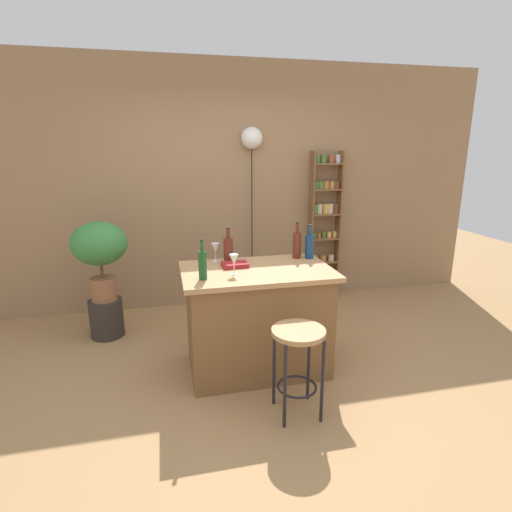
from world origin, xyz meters
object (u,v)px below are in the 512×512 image
Objects in this scene: plant_stool at (107,318)px; pendant_globe_light at (252,140)px; bottle_spirits_clear at (228,249)px; bottle_olive_oil at (309,246)px; bar_stool at (298,350)px; cookbook at (235,265)px; bottle_sauce_amber at (297,244)px; potted_plant at (99,249)px; bottle_soda_blue at (203,264)px; wine_glass_center at (234,260)px; wine_glass_left at (215,249)px; spice_shelf at (325,221)px.

pendant_globe_light is (1.64, 0.61, 1.74)m from plant_stool.
bottle_olive_oil is at bearing -3.11° from bottle_spirits_clear.
cookbook reaches higher than bar_stool.
bottle_sauce_amber is at bearing -20.75° from plant_stool.
potted_plant is 2.53× the size of bottle_soda_blue.
wine_glass_center is at bearing 14.23° from bottle_soda_blue.
plant_stool is at bearing 159.35° from bottle_olive_oil.
bottle_soda_blue is 1.90× the size of wine_glass_left.
bottle_soda_blue is (0.88, -1.09, 0.81)m from plant_stool.
bottle_spirits_clear is 0.19m from cookbook.
plant_stool is 2.35× the size of wine_glass_left.
pendant_globe_light reaches higher than bottle_soda_blue.
pendant_globe_light is at bearing 66.10° from bottle_soda_blue.
wine_glass_left is at bearing 176.80° from bottle_sauce_amber.
spice_shelf is 2.36m from bottle_soda_blue.
pendant_globe_light is (0.49, 1.28, 0.93)m from bottle_spirits_clear.
bottle_spirits_clear is 1.88× the size of wine_glass_left.
plant_stool is 1.62m from bottle_soda_blue.
bottle_soda_blue is at bearing -51.20° from potted_plant.
bottle_spirits_clear is at bearing 179.68° from bottle_sauce_amber.
potted_plant is 1.53m from wine_glass_center.
wine_glass_left is (-0.73, 0.04, -0.01)m from bottle_sauce_amber.
bottle_olive_oil is 0.11m from bottle_sauce_amber.
bar_stool is 2.22m from potted_plant.
spice_shelf is 2.15m from wine_glass_center.
potted_plant is at bearing 159.25° from bottle_sauce_amber.
spice_shelf reaches higher than bottle_olive_oil.
bar_stool is 2.09× the size of bottle_soda_blue.
bottle_soda_blue reaches higher than potted_plant.
spice_shelf reaches higher than potted_plant.
bottle_olive_oil reaches higher than cookbook.
plant_stool is at bearing 159.25° from bottle_sauce_amber.
spice_shelf is 1.47m from bottle_sauce_amber.
plant_stool is at bearing 137.60° from wine_glass_center.
wine_glass_left is at bearing 71.21° from bottle_soda_blue.
pendant_globe_light reaches higher than potted_plant.
bottle_soda_blue is (0.88, -1.09, 0.10)m from potted_plant.
pendant_globe_light reaches higher than bottle_spirits_clear.
bar_stool is at bearing -41.16° from bottle_soda_blue.
bar_stool is at bearing -47.61° from potted_plant.
bottle_olive_oil is 1.86× the size of wine_glass_center.
wine_glass_left is 0.26m from cookbook.
plant_stool is 1.46m from wine_glass_left.
bottle_sauce_amber reaches higher than potted_plant.
bottle_olive_oil is (1.87, -0.70, 0.10)m from potted_plant.
bar_stool reaches higher than plant_stool.
wine_glass_center is (0.09, -0.40, 0.00)m from wine_glass_left.
potted_plant is 4.80× the size of wine_glass_center.
bottle_olive_oil is 0.81m from wine_glass_center.
cookbook is (1.17, -0.82, -0.00)m from potted_plant.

